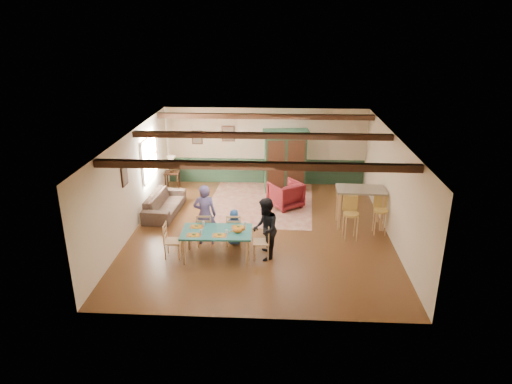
# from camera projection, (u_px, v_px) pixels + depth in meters

# --- Properties ---
(floor) EXTENTS (8.00, 8.00, 0.00)m
(floor) POSITION_uv_depth(u_px,v_px,m) (260.00, 231.00, 12.70)
(floor) COLOR #4D2B15
(floor) RESTS_ON ground
(wall_back) EXTENTS (7.00, 0.02, 2.70)m
(wall_back) POSITION_uv_depth(u_px,v_px,m) (266.00, 147.00, 15.97)
(wall_back) COLOR beige
(wall_back) RESTS_ON floor
(wall_left) EXTENTS (0.02, 8.00, 2.70)m
(wall_left) POSITION_uv_depth(u_px,v_px,m) (132.00, 183.00, 12.40)
(wall_left) COLOR beige
(wall_left) RESTS_ON floor
(wall_right) EXTENTS (0.02, 8.00, 2.70)m
(wall_right) POSITION_uv_depth(u_px,v_px,m) (392.00, 187.00, 12.05)
(wall_right) COLOR beige
(wall_right) RESTS_ON floor
(ceiling) EXTENTS (7.00, 8.00, 0.02)m
(ceiling) POSITION_uv_depth(u_px,v_px,m) (261.00, 136.00, 11.75)
(ceiling) COLOR white
(ceiling) RESTS_ON wall_back
(wainscot_back) EXTENTS (6.95, 0.03, 0.90)m
(wainscot_back) POSITION_uv_depth(u_px,v_px,m) (265.00, 171.00, 16.26)
(wainscot_back) COLOR #1F3927
(wainscot_back) RESTS_ON floor
(ceiling_beam_front) EXTENTS (6.95, 0.16, 0.16)m
(ceiling_beam_front) POSITION_uv_depth(u_px,v_px,m) (256.00, 166.00, 9.63)
(ceiling_beam_front) COLOR black
(ceiling_beam_front) RESTS_ON ceiling
(ceiling_beam_mid) EXTENTS (6.95, 0.16, 0.16)m
(ceiling_beam_mid) POSITION_uv_depth(u_px,v_px,m) (261.00, 136.00, 12.16)
(ceiling_beam_mid) COLOR black
(ceiling_beam_mid) RESTS_ON ceiling
(ceiling_beam_back) EXTENTS (6.95, 0.16, 0.16)m
(ceiling_beam_back) POSITION_uv_depth(u_px,v_px,m) (265.00, 116.00, 14.59)
(ceiling_beam_back) COLOR black
(ceiling_beam_back) RESTS_ON ceiling
(window_left) EXTENTS (0.06, 1.60, 1.30)m
(window_left) POSITION_uv_depth(u_px,v_px,m) (150.00, 158.00, 13.92)
(window_left) COLOR white
(window_left) RESTS_ON wall_left
(picture_left_wall) EXTENTS (0.04, 0.42, 0.52)m
(picture_left_wall) POSITION_uv_depth(u_px,v_px,m) (125.00, 176.00, 11.70)
(picture_left_wall) COLOR gray
(picture_left_wall) RESTS_ON wall_left
(picture_back_a) EXTENTS (0.45, 0.04, 0.55)m
(picture_back_a) POSITION_uv_depth(u_px,v_px,m) (228.00, 134.00, 15.84)
(picture_back_a) COLOR gray
(picture_back_a) RESTS_ON wall_back
(picture_back_b) EXTENTS (0.38, 0.04, 0.48)m
(picture_back_b) POSITION_uv_depth(u_px,v_px,m) (197.00, 137.00, 15.95)
(picture_back_b) COLOR gray
(picture_back_b) RESTS_ON wall_back
(dining_table) EXTENTS (1.72, 0.99, 0.71)m
(dining_table) POSITION_uv_depth(u_px,v_px,m) (217.00, 244.00, 11.16)
(dining_table) COLOR #206663
(dining_table) RESTS_ON floor
(dining_chair_far_left) EXTENTS (0.41, 0.43, 0.89)m
(dining_chair_far_left) POSITION_uv_depth(u_px,v_px,m) (205.00, 229.00, 11.77)
(dining_chair_far_left) COLOR tan
(dining_chair_far_left) RESTS_ON floor
(dining_chair_far_right) EXTENTS (0.41, 0.43, 0.89)m
(dining_chair_far_right) POSITION_uv_depth(u_px,v_px,m) (234.00, 229.00, 11.75)
(dining_chair_far_right) COLOR tan
(dining_chair_far_right) RESTS_ON floor
(dining_chair_end_left) EXTENTS (0.43, 0.41, 0.89)m
(dining_chair_end_left) POSITION_uv_depth(u_px,v_px,m) (173.00, 240.00, 11.15)
(dining_chair_end_left) COLOR tan
(dining_chair_end_left) RESTS_ON floor
(dining_chair_end_right) EXTENTS (0.43, 0.41, 0.89)m
(dining_chair_end_right) POSITION_uv_depth(u_px,v_px,m) (261.00, 241.00, 11.10)
(dining_chair_end_right) COLOR tan
(dining_chair_end_right) RESTS_ON floor
(person_man) EXTENTS (0.60, 0.41, 1.62)m
(person_man) POSITION_uv_depth(u_px,v_px,m) (205.00, 215.00, 11.71)
(person_man) COLOR #5E5089
(person_man) RESTS_ON floor
(person_woman) EXTENTS (0.61, 0.77, 1.55)m
(person_woman) POSITION_uv_depth(u_px,v_px,m) (265.00, 229.00, 10.98)
(person_woman) COLOR black
(person_woman) RESTS_ON floor
(person_child) EXTENTS (0.47, 0.32, 0.95)m
(person_child) POSITION_uv_depth(u_px,v_px,m) (234.00, 227.00, 11.81)
(person_child) COLOR #255096
(person_child) RESTS_ON floor
(cat) EXTENTS (0.34, 0.14, 0.17)m
(cat) POSITION_uv_depth(u_px,v_px,m) (238.00, 230.00, 10.90)
(cat) COLOR orange
(cat) RESTS_ON dining_table
(place_setting_near_left) EXTENTS (0.39, 0.29, 0.11)m
(place_setting_near_left) POSITION_uv_depth(u_px,v_px,m) (194.00, 233.00, 10.80)
(place_setting_near_left) COLOR orange
(place_setting_near_left) RESTS_ON dining_table
(place_setting_near_center) EXTENTS (0.39, 0.29, 0.11)m
(place_setting_near_center) POSITION_uv_depth(u_px,v_px,m) (220.00, 233.00, 10.79)
(place_setting_near_center) COLOR orange
(place_setting_near_center) RESTS_ON dining_table
(place_setting_far_left) EXTENTS (0.39, 0.29, 0.11)m
(place_setting_far_left) POSITION_uv_depth(u_px,v_px,m) (197.00, 225.00, 11.24)
(place_setting_far_left) COLOR orange
(place_setting_far_left) RESTS_ON dining_table
(place_setting_far_right) EXTENTS (0.39, 0.29, 0.11)m
(place_setting_far_right) POSITION_uv_depth(u_px,v_px,m) (239.00, 225.00, 11.22)
(place_setting_far_right) COLOR orange
(place_setting_far_right) RESTS_ON dining_table
(area_rug) EXTENTS (3.48, 4.06, 0.01)m
(area_rug) POSITION_uv_depth(u_px,v_px,m) (260.00, 203.00, 14.63)
(area_rug) COLOR beige
(area_rug) RESTS_ON floor
(armoire) EXTENTS (1.55, 0.74, 2.13)m
(armoire) POSITION_uv_depth(u_px,v_px,m) (285.00, 161.00, 15.31)
(armoire) COLOR #163825
(armoire) RESTS_ON floor
(armchair) EXTENTS (1.24, 1.25, 0.82)m
(armchair) POSITION_uv_depth(u_px,v_px,m) (286.00, 195.00, 14.17)
(armchair) COLOR #480E16
(armchair) RESTS_ON floor
(sofa) EXTENTS (0.93, 2.13, 0.61)m
(sofa) POSITION_uv_depth(u_px,v_px,m) (165.00, 203.00, 13.78)
(sofa) COLOR #3E2E27
(sofa) RESTS_ON floor
(end_table) EXTENTS (0.53, 0.53, 0.61)m
(end_table) POSITION_uv_depth(u_px,v_px,m) (173.00, 180.00, 15.77)
(end_table) COLOR black
(end_table) RESTS_ON floor
(table_lamp) EXTENTS (0.33, 0.33, 0.56)m
(table_lamp) POSITION_uv_depth(u_px,v_px,m) (171.00, 164.00, 15.56)
(table_lamp) COLOR beige
(table_lamp) RESTS_ON end_table
(counter_table) EXTENTS (1.37, 0.83, 1.12)m
(counter_table) POSITION_uv_depth(u_px,v_px,m) (359.00, 207.00, 12.83)
(counter_table) COLOR tan
(counter_table) RESTS_ON floor
(bar_stool_left) EXTENTS (0.44, 0.48, 1.16)m
(bar_stool_left) POSITION_uv_depth(u_px,v_px,m) (351.00, 219.00, 12.03)
(bar_stool_left) COLOR gold
(bar_stool_left) RESTS_ON floor
(bar_stool_right) EXTENTS (0.40, 0.44, 1.08)m
(bar_stool_right) POSITION_uv_depth(u_px,v_px,m) (380.00, 215.00, 12.36)
(bar_stool_right) COLOR gold
(bar_stool_right) RESTS_ON floor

